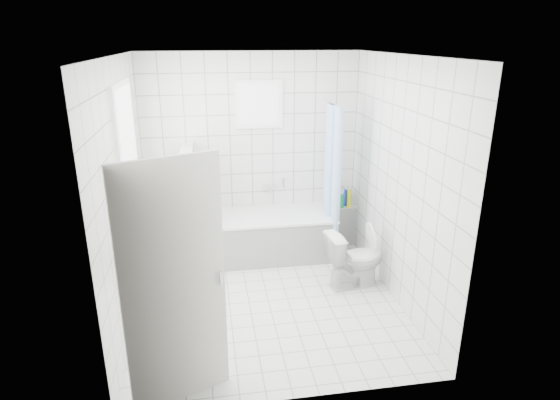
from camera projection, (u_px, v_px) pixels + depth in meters
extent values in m
plane|color=white|center=(268.00, 301.00, 5.17)|extent=(3.00, 3.00, 0.00)
plane|color=white|center=(266.00, 55.00, 4.31)|extent=(3.00, 3.00, 0.00)
cube|color=white|center=(252.00, 154.00, 6.14)|extent=(2.80, 0.02, 2.60)
cube|color=white|center=(296.00, 253.00, 3.34)|extent=(2.80, 0.02, 2.60)
cube|color=white|center=(124.00, 196.00, 4.53)|extent=(0.02, 3.00, 2.60)
cube|color=white|center=(398.00, 182.00, 4.95)|extent=(0.02, 3.00, 2.60)
cube|color=white|center=(130.00, 158.00, 4.71)|extent=(0.01, 0.90, 1.40)
cube|color=white|center=(259.00, 105.00, 5.90)|extent=(0.50, 0.01, 0.50)
cube|color=white|center=(142.00, 226.00, 4.97)|extent=(0.18, 1.02, 0.08)
cube|color=silver|center=(175.00, 288.00, 3.47)|extent=(0.75, 0.34, 2.00)
cube|color=white|center=(266.00, 237.00, 6.15)|extent=(1.75, 0.75, 0.55)
cube|color=white|center=(266.00, 216.00, 6.05)|extent=(1.77, 0.77, 0.03)
cube|color=white|center=(190.00, 208.00, 5.80)|extent=(0.15, 0.85, 1.50)
cube|color=white|center=(343.00, 224.00, 6.55)|extent=(0.40, 0.24, 0.55)
imported|color=white|center=(354.00, 259.00, 5.38)|extent=(0.71, 0.47, 0.68)
cylinder|color=silver|center=(332.00, 103.00, 5.68)|extent=(0.02, 0.80, 0.02)
cube|color=silver|center=(270.00, 187.00, 6.28)|extent=(0.18, 0.06, 0.06)
imported|color=#38FCF0|center=(140.00, 219.00, 4.78)|extent=(0.11, 0.11, 0.20)
imported|color=white|center=(142.00, 205.00, 5.01)|extent=(0.15, 0.15, 0.32)
imported|color=#FC62C3|center=(137.00, 220.00, 4.59)|extent=(0.14, 0.14, 0.31)
imported|color=#C562A9|center=(145.00, 204.00, 5.23)|extent=(0.11, 0.11, 0.18)
imported|color=white|center=(142.00, 216.00, 4.92)|extent=(0.12, 0.12, 0.15)
cylinder|color=blue|center=(346.00, 197.00, 6.43)|extent=(0.06, 0.06, 0.24)
cylinder|color=yellow|center=(350.00, 198.00, 6.36)|extent=(0.06, 0.06, 0.26)
cylinder|color=#178B47|center=(342.00, 201.00, 6.36)|extent=(0.06, 0.06, 0.20)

